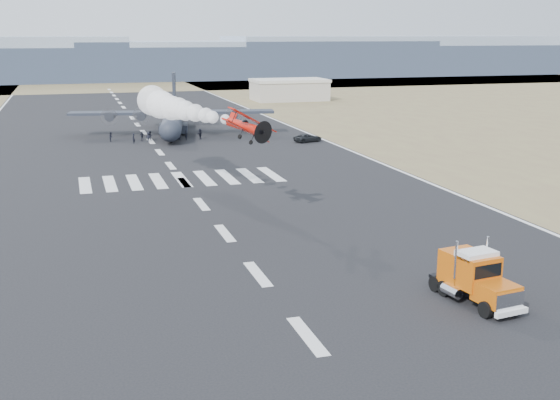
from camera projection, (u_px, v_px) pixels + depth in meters
name	position (u px, v px, depth m)	size (l,w,h in m)	color
ground	(307.00, 336.00, 43.57)	(500.00, 500.00, 0.00)	black
scrub_far	(105.00, 84.00, 257.82)	(500.00, 80.00, 0.00)	brown
runway_markings	(170.00, 166.00, 99.46)	(60.00, 260.00, 0.01)	silver
ridge_seg_d	(100.00, 63.00, 284.26)	(150.00, 50.00, 13.00)	#8191A4
ridge_seg_e	(255.00, 59.00, 302.23)	(150.00, 50.00, 15.00)	#8191A4
ridge_seg_f	(392.00, 55.00, 320.19)	(150.00, 50.00, 17.00)	#8191A4
ridge_seg_g	(515.00, 58.00, 338.85)	(150.00, 50.00, 13.00)	#8191A4
hangar_right	(289.00, 89.00, 195.48)	(20.50, 12.50, 5.90)	#A39D91
semi_truck	(475.00, 277.00, 48.76)	(3.69, 8.48, 3.74)	black
aerobatic_biplane	(246.00, 126.00, 68.67)	(5.69, 5.78, 4.06)	red
smoke_trail	(165.00, 105.00, 87.16)	(7.84, 25.81, 3.92)	white
transport_aircraft	(173.00, 119.00, 130.46)	(37.23, 30.50, 10.77)	black
support_vehicle	(308.00, 138.00, 121.16)	(2.31, 5.00, 1.39)	black
crew_a	(133.00, 139.00, 119.13)	(0.64, 0.52, 1.75)	black
crew_b	(150.00, 136.00, 122.63)	(0.80, 0.49, 1.64)	black
crew_c	(148.00, 137.00, 121.34)	(1.05, 0.49, 1.63)	black
crew_d	(142.00, 136.00, 122.36)	(0.95, 0.49, 1.62)	black
crew_e	(179.00, 134.00, 123.76)	(0.90, 0.55, 1.83)	black
crew_f	(200.00, 134.00, 124.23)	(1.71, 0.55, 1.84)	black
crew_g	(186.00, 135.00, 123.37)	(0.63, 0.52, 1.72)	black
crew_h	(111.00, 137.00, 121.41)	(0.80, 0.49, 1.64)	black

